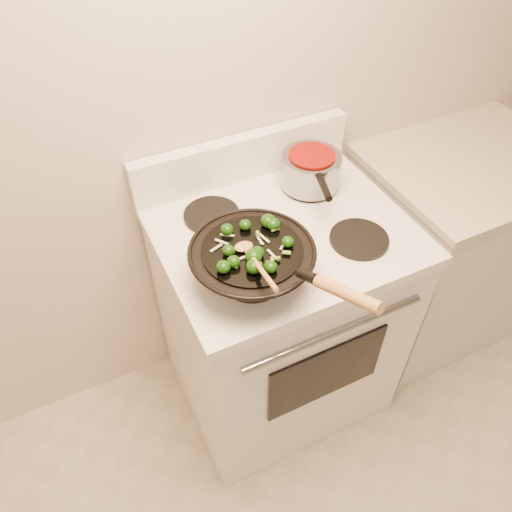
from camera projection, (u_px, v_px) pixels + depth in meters
name	position (u px, v px, depth m)	size (l,w,h in m)	color
stove	(278.00, 316.00, 1.88)	(0.78, 0.67, 1.08)	white
counter_unit	(446.00, 247.00, 2.16)	(0.77, 0.62, 0.91)	silver
wok	(253.00, 262.00, 1.35)	(0.35, 0.56, 0.23)	black
stirfry	(253.00, 247.00, 1.31)	(0.23, 0.21, 0.04)	#113708
wooden_spoon	(252.00, 258.00, 1.27)	(0.05, 0.23, 0.06)	#B27C46
saucepan	(311.00, 170.00, 1.66)	(0.20, 0.31, 0.12)	gray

